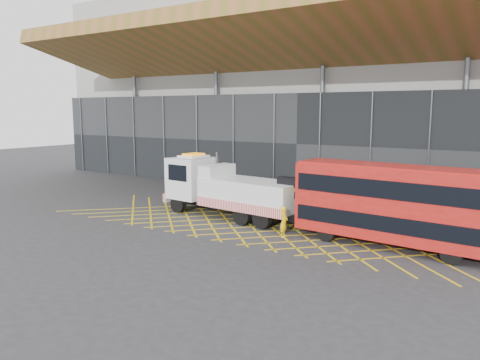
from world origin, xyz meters
The scene contains 6 objects.
ground_plane centered at (0.00, 0.00, 0.00)m, with size 120.00×120.00×0.00m, color #2C2C2F.
road_markings centered at (4.80, 0.00, 0.01)m, with size 26.36×7.16×0.01m.
construction_building centered at (1.92, 18.40, 8.98)m, with size 55.00×23.97×18.00m.
recovery_truck centered at (2.09, 1.36, 1.81)m, with size 11.28×3.62×3.91m.
bus_towed centered at (12.75, 0.30, 2.24)m, with size 10.08×3.08×4.04m.
worker centered at (7.33, -0.90, 0.82)m, with size 0.60×0.39×1.65m, color yellow.
Camera 1 is at (18.52, -22.36, 6.66)m, focal length 35.00 mm.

